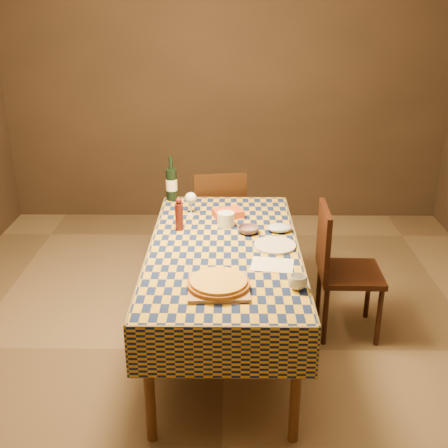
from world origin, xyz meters
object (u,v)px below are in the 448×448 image
at_px(cutting_board, 219,287).
at_px(wine_bottle, 172,184).
at_px(pizza, 219,282).
at_px(chair_right, 339,264).
at_px(dining_table, 224,257).
at_px(bowl, 248,230).
at_px(white_plate, 275,245).
at_px(chair_far, 219,217).

distance_m(cutting_board, wine_bottle, 1.46).
xyz_separation_m(pizza, chair_right, (0.81, 0.80, -0.28)).
bearing_deg(cutting_board, dining_table, 87.55).
distance_m(bowl, wine_bottle, 0.87).
bearing_deg(bowl, dining_table, -126.88).
relative_size(wine_bottle, white_plate, 1.30).
relative_size(pizza, chair_far, 0.42).
relative_size(bowl, wine_bottle, 0.40).
bearing_deg(dining_table, cutting_board, -92.45).
xyz_separation_m(cutting_board, white_plate, (0.34, 0.55, -0.00)).
height_order(dining_table, bowl, bowl).
xyz_separation_m(cutting_board, wine_bottle, (-0.38, 1.40, 0.12)).
distance_m(dining_table, cutting_board, 0.55).
distance_m(wine_bottle, chair_right, 1.39).
bearing_deg(chair_right, white_plate, -151.32).
distance_m(wine_bottle, white_plate, 1.13).
height_order(dining_table, pizza, pizza).
relative_size(white_plate, chair_far, 0.28).
relative_size(cutting_board, wine_bottle, 0.95).
bearing_deg(chair_right, cutting_board, -135.26).
relative_size(pizza, chair_right, 0.42).
height_order(pizza, white_plate, pizza).
relative_size(cutting_board, white_plate, 1.23).
distance_m(dining_table, wine_bottle, 0.97).
bearing_deg(chair_right, wine_bottle, 153.18).
distance_m(dining_table, chair_right, 0.84).
bearing_deg(wine_bottle, pizza, -74.70).
relative_size(cutting_board, chair_far, 0.35).
bearing_deg(pizza, white_plate, 57.93).
distance_m(white_plate, chair_far, 1.21).
bearing_deg(cutting_board, pizza, 0.00).
distance_m(dining_table, pizza, 0.56).
bearing_deg(chair_far, white_plate, -71.62).
bearing_deg(chair_right, dining_table, -162.02).
height_order(pizza, chair_far, chair_far).
height_order(cutting_board, bowl, bowl).
xyz_separation_m(pizza, bowl, (0.18, 0.76, -0.02)).
bearing_deg(pizza, cutting_board, 0.00).
distance_m(pizza, wine_bottle, 1.46).
xyz_separation_m(bowl, chair_far, (-0.21, 0.91, -0.27)).
bearing_deg(white_plate, chair_right, 28.68).
relative_size(dining_table, pizza, 4.70).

